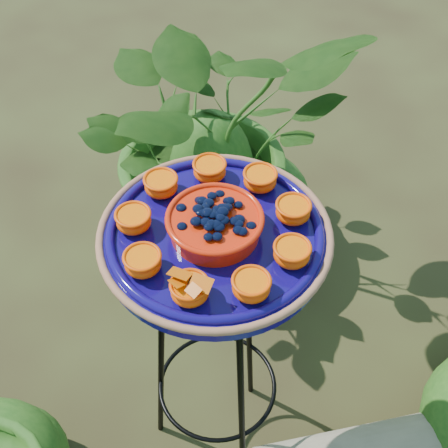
# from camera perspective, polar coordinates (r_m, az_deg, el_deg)

# --- Properties ---
(tripod_stand) EXTENTS (0.33, 0.34, 0.82)m
(tripod_stand) POSITION_cam_1_polar(r_m,az_deg,el_deg) (1.43, -0.68, -10.50)
(tripod_stand) COLOR black
(tripod_stand) RESTS_ON ground
(feeder_dish) EXTENTS (0.46, 0.46, 0.10)m
(feeder_dish) POSITION_cam_1_polar(r_m,az_deg,el_deg) (1.14, -0.83, -0.90)
(feeder_dish) COLOR #10085E
(feeder_dish) RESTS_ON tripod_stand
(shrub_back_left) EXTENTS (1.07, 1.09, 0.91)m
(shrub_back_left) POSITION_cam_1_polar(r_m,az_deg,el_deg) (1.98, -1.19, 8.03)
(shrub_back_left) COLOR #1E4A13
(shrub_back_left) RESTS_ON ground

